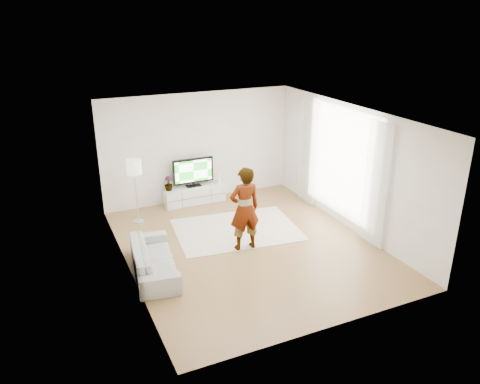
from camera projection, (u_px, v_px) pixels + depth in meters
name	position (u px, v px, depth m)	size (l,w,h in m)	color
floor	(248.00, 246.00, 9.92)	(6.00, 6.00, 0.00)	#A9804C
ceiling	(249.00, 115.00, 8.91)	(6.00, 6.00, 0.00)	white
wall_left	(124.00, 204.00, 8.45)	(0.02, 6.00, 2.80)	white
wall_right	(350.00, 168.00, 10.38)	(0.02, 6.00, 2.80)	white
wall_back	(198.00, 147.00, 11.96)	(5.00, 0.02, 2.80)	white
wall_front	(337.00, 249.00, 6.87)	(5.00, 0.02, 2.80)	white
window	(342.00, 162.00, 10.61)	(0.01, 2.60, 2.50)	white
curtain_near	(376.00, 185.00, 9.51)	(0.04, 0.70, 2.60)	white
curtain_far	(308.00, 152.00, 11.72)	(0.04, 0.70, 2.60)	white
media_console	(194.00, 194.00, 12.10)	(1.57, 0.45, 0.44)	white
television	(193.00, 171.00, 11.89)	(1.07, 0.21, 0.74)	black
game_console	(219.00, 179.00, 12.24)	(0.09, 0.17, 0.22)	white
potted_plant	(168.00, 183.00, 11.69)	(0.21, 0.21, 0.37)	#3F7238
rug	(237.00, 230.00, 10.65)	(2.73, 1.96, 0.01)	#F3E7CF
player	(245.00, 209.00, 9.51)	(0.65, 0.43, 1.78)	#334772
sofa	(154.00, 259.00, 8.85)	(1.92, 0.75, 0.56)	beige
floor_lamp	(134.00, 170.00, 10.60)	(0.34, 0.34, 1.53)	silver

